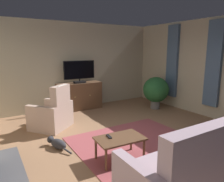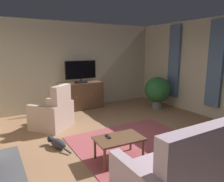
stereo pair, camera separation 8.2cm
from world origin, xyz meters
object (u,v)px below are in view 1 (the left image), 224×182
tv_remote (109,137)px  cat (57,143)px  sofa_floral (183,173)px  coffee_table (120,140)px  armchair_beside_cabinet (52,114)px  television (79,71)px  tv_cabinet (80,97)px  potted_plant_tall_palm_by_window (156,90)px

tv_remote → cat: bearing=44.4°
tv_remote → sofa_floral: sofa_floral is taller
coffee_table → sofa_floral: size_ratio=0.56×
sofa_floral → tv_remote: bearing=102.8°
tv_remote → armchair_beside_cabinet: (-0.43, 2.07, -0.08)m
television → coffee_table: bearing=-101.2°
tv_cabinet → tv_remote: (-0.82, -3.30, 0.01)m
tv_cabinet → cat: (-1.50, -2.38, -0.32)m
tv_cabinet → sofa_floral: 4.71m
television → armchair_beside_cabinet: television is taller
armchair_beside_cabinet → cat: 1.21m
tv_remote → sofa_floral: 1.42m
television → sofa_floral: size_ratio=0.65×
cat → tv_cabinet: bearing=57.9°
sofa_floral → cat: size_ratio=2.23×
tv_remote → sofa_floral: bearing=-159.1°
tv_cabinet → sofa_floral: sofa_floral is taller
tv_cabinet → television: bearing=-90.0°
tv_cabinet → television: television is taller
television → sofa_floral: (-0.51, -4.63, -0.91)m
tv_cabinet → cat: bearing=-122.1°
coffee_table → cat: (-0.83, 1.04, -0.27)m
television → sofa_floral: bearing=-96.3°
tv_cabinet → television: (-0.00, -0.05, 0.85)m
tv_cabinet → coffee_table: bearing=-101.1°
armchair_beside_cabinet → potted_plant_tall_palm_by_window: 3.47m
armchair_beside_cabinet → potted_plant_tall_palm_by_window: (3.46, -0.04, 0.27)m
coffee_table → sofa_floral: sofa_floral is taller
sofa_floral → cat: sofa_floral is taller
television → coffee_table: 3.55m
sofa_floral → potted_plant_tall_palm_by_window: (2.72, 3.42, 0.26)m
television → cat: television is taller
television → tv_remote: bearing=-104.2°
armchair_beside_cabinet → potted_plant_tall_palm_by_window: size_ratio=1.10×
tv_remote → television: bearing=-6.0°
television → cat: 3.01m
coffee_table → potted_plant_tall_palm_by_window: potted_plant_tall_palm_by_window is taller
coffee_table → armchair_beside_cabinet: armchair_beside_cabinet is taller
sofa_floral → cat: 2.51m
coffee_table → potted_plant_tall_palm_by_window: bearing=36.9°
armchair_beside_cabinet → potted_plant_tall_palm_by_window: armchair_beside_cabinet is taller
tv_cabinet → cat: 2.83m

